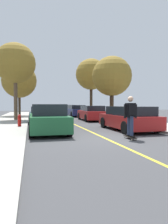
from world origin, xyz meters
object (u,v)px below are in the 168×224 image
(fire_hydrant, at_px, (19,120))
(skateboard, at_px, (130,137))
(street_tree_left_nearest, at_px, (15,63))
(parked_car_right_farthest, at_px, (68,110))
(parked_car_right_nearest, at_px, (128,118))
(parked_car_right_far, at_px, (76,111))
(parked_car_left_near, at_px, (42,114))
(parked_car_right_near, at_px, (92,113))
(street_tree_right_near, at_px, (91,74))
(street_tree_left_near, at_px, (19,81))
(street_tree_right_nearest, at_px, (112,76))
(parked_car_left_nearest, at_px, (48,118))
(skateboarder, at_px, (131,114))

(fire_hydrant, distance_m, skateboard, 6.87)
(street_tree_left_nearest, height_order, skateboard, street_tree_left_nearest)
(parked_car_right_farthest, xyz_separation_m, street_tree_left_nearest, (-6.45, -11.16, 4.21))
(parked_car_right_nearest, relative_size, parked_car_right_far, 0.93)
(parked_car_left_near, relative_size, skateboard, 5.58)
(parked_car_right_far, bearing_deg, street_tree_left_nearest, -138.40)
(parked_car_right_near, height_order, street_tree_right_near, street_tree_right_near)
(parked_car_right_near, relative_size, fire_hydrant, 6.19)
(parked_car_right_near, bearing_deg, parked_car_right_farthest, 89.99)
(parked_car_right_near, bearing_deg, parked_car_right_nearest, -89.98)
(street_tree_left_near, bearing_deg, parked_car_right_far, -6.95)
(street_tree_right_nearest, bearing_deg, parked_car_right_near, -167.78)
(parked_car_left_near, height_order, street_tree_right_nearest, street_tree_right_nearest)
(parked_car_left_nearest, bearing_deg, parked_car_right_near, 57.62)
(parked_car_left_nearest, height_order, street_tree_right_nearest, street_tree_right_nearest)
(street_tree_left_nearest, distance_m, fire_hydrant, 7.22)
(parked_car_right_farthest, relative_size, street_tree_right_near, 0.66)
(parked_car_right_nearest, relative_size, parked_car_right_near, 1.00)
(street_tree_right_near, xyz_separation_m, skateboard, (-3.32, -17.12, -5.02))
(parked_car_right_nearest, distance_m, street_tree_left_nearest, 11.10)
(street_tree_right_near, distance_m, skateboarder, 17.93)
(parked_car_right_near, xyz_separation_m, street_tree_right_near, (2.06, 7.24, 4.45))
(skateboarder, bearing_deg, skateboard, 89.55)
(parked_car_right_farthest, relative_size, skateboard, 5.42)
(fire_hydrant, xyz_separation_m, skateboarder, (4.63, -5.09, 0.57))
(parked_car_right_near, distance_m, street_tree_left_nearest, 7.75)
(street_tree_left_nearest, relative_size, street_tree_left_near, 1.08)
(street_tree_left_nearest, xyz_separation_m, skateboard, (5.18, -10.76, -4.78))
(street_tree_left_nearest, bearing_deg, street_tree_right_near, 36.78)
(parked_car_left_nearest, relative_size, fire_hydrant, 6.47)
(street_tree_left_near, relative_size, skateboard, 7.07)
(skateboard, xyz_separation_m, skateboarder, (-0.00, -0.03, 0.97))
(fire_hydrant, bearing_deg, street_tree_right_near, 56.63)
(parked_car_left_near, xyz_separation_m, skateboarder, (3.13, -9.06, 0.41))
(parked_car_left_nearest, distance_m, street_tree_left_nearest, 9.08)
(parked_car_right_far, height_order, street_tree_left_nearest, street_tree_left_nearest)
(parked_car_left_nearest, bearing_deg, parked_car_right_farthest, 76.96)
(street_tree_right_near, bearing_deg, parked_car_right_far, -162.88)
(parked_car_right_near, bearing_deg, street_tree_left_nearest, 172.21)
(parked_car_right_farthest, bearing_deg, parked_car_left_near, -108.81)
(fire_hydrant, distance_m, skateboarder, 6.90)
(parked_car_right_near, height_order, street_tree_right_nearest, street_tree_right_nearest)
(parked_car_right_near, distance_m, street_tree_right_near, 8.74)
(parked_car_left_near, distance_m, skateboarder, 9.59)
(parked_car_right_nearest, height_order, parked_car_right_farthest, parked_car_right_farthest)
(parked_car_right_far, distance_m, parked_car_right_farthest, 5.44)
(street_tree_left_near, bearing_deg, street_tree_right_nearest, -39.25)
(parked_car_right_nearest, bearing_deg, skateboard, -114.58)
(street_tree_right_nearest, relative_size, skateboard, 6.79)
(fire_hydrant, bearing_deg, parked_car_left_near, 69.29)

